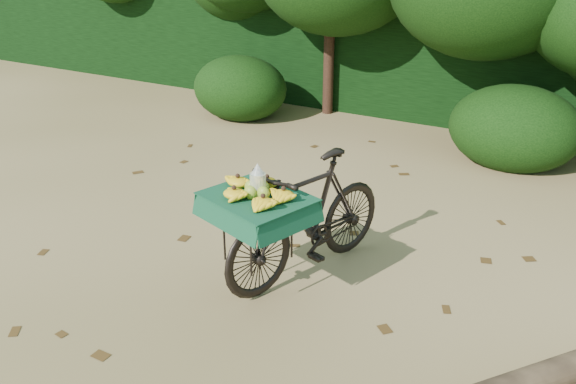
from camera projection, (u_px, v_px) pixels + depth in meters
The scene contains 5 objects.
ground at pixel (256, 277), 5.79m from camera, with size 80.00×80.00×0.00m, color tan.
vendor_bicycle at pixel (306, 216), 5.61m from camera, with size 1.27×2.05×1.19m.
hedge_backdrop at pixel (450, 61), 10.44m from camera, with size 26.00×1.80×1.80m, color black.
bush_clumps at pixel (442, 121), 8.80m from camera, with size 8.80×1.70×0.90m, color black, non-canonical shape.
leaf_litter at pixel (289, 247), 6.30m from camera, with size 7.00×7.30×0.01m, color #462E12, non-canonical shape.
Camera 1 is at (2.70, -4.17, 3.09)m, focal length 38.00 mm.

